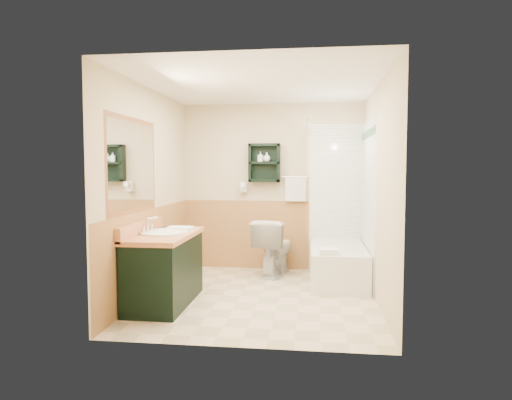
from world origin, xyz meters
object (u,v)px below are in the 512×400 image
at_px(vanity, 164,269).
at_px(vanity_book, 161,220).
at_px(bathtub, 338,263).
at_px(wall_shelf, 264,163).
at_px(soap_bottle_b, 267,158).
at_px(toilet, 274,247).
at_px(hair_dryer, 244,187).
at_px(soap_bottle_a, 261,159).

distance_m(vanity, vanity_book, 0.65).
distance_m(bathtub, vanity_book, 2.35).
bearing_deg(wall_shelf, vanity, -116.42).
relative_size(bathtub, soap_bottle_b, 11.25).
xyz_separation_m(vanity, bathtub, (1.92, 1.26, -0.15)).
bearing_deg(vanity_book, wall_shelf, 66.55).
relative_size(toilet, soap_bottle_b, 5.85).
height_order(hair_dryer, soap_bottle_b, soap_bottle_b).
xyz_separation_m(wall_shelf, soap_bottle_b, (0.04, -0.01, 0.07)).
relative_size(hair_dryer, toilet, 0.31).
distance_m(wall_shelf, vanity_book, 1.89).
bearing_deg(bathtub, hair_dryer, 156.71).
bearing_deg(soap_bottle_b, soap_bottle_a, 180.00).
bearing_deg(wall_shelf, soap_bottle_a, -174.73).
bearing_deg(bathtub, soap_bottle_a, 153.41).
height_order(vanity, toilet, vanity).
height_order(bathtub, toilet, toilet).
height_order(wall_shelf, bathtub, wall_shelf).
height_order(hair_dryer, bathtub, hair_dryer).
relative_size(hair_dryer, vanity_book, 1.17).
height_order(wall_shelf, toilet, wall_shelf).
relative_size(hair_dryer, soap_bottle_b, 1.80).
height_order(wall_shelf, soap_bottle_a, wall_shelf).
bearing_deg(bathtub, wall_shelf, 151.99).
distance_m(wall_shelf, toilet, 1.22).
bearing_deg(hair_dryer, soap_bottle_a, -6.96).
relative_size(toilet, vanity_book, 3.79).
distance_m(hair_dryer, vanity_book, 1.66).
relative_size(vanity, toilet, 1.55).
xyz_separation_m(vanity, toilet, (1.06, 1.50, -0.00)).
xyz_separation_m(hair_dryer, toilet, (0.47, -0.33, -0.82)).
bearing_deg(vanity_book, bathtub, 36.01).
bearing_deg(wall_shelf, soap_bottle_b, -8.12).
height_order(hair_dryer, toilet, hair_dryer).
bearing_deg(vanity_book, soap_bottle_b, 65.55).
distance_m(toilet, soap_bottle_a, 1.27).
bearing_deg(toilet, soap_bottle_a, -39.61).
bearing_deg(soap_bottle_a, bathtub, -26.59).
bearing_deg(toilet, soap_bottle_b, -52.19).
distance_m(vanity, soap_bottle_a, 2.32).
bearing_deg(soap_bottle_b, wall_shelf, 171.88).
height_order(vanity, soap_bottle_a, soap_bottle_a).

